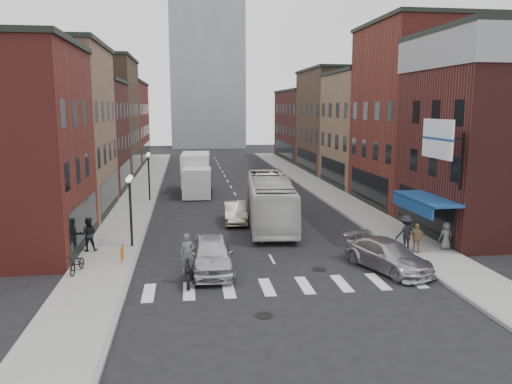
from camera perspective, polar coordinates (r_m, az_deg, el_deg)
ground at (r=25.24m, az=2.21°, el=-8.35°), size 160.00×160.00×0.00m
sidewalk_left at (r=46.46m, az=-13.05°, el=-0.14°), size 3.00×74.00×0.15m
sidewalk_right at (r=47.99m, az=7.60°, el=0.33°), size 3.00×74.00×0.15m
curb_left at (r=46.36m, az=-11.20°, el=-0.19°), size 0.20×74.00×0.16m
curb_right at (r=47.63m, az=5.86°, el=0.20°), size 0.20×74.00×0.16m
crosswalk_stripes at (r=22.45m, az=3.57°, el=-10.69°), size 12.00×2.20×0.01m
bldg_left_mid_a at (r=39.15m, az=-23.99°, el=6.43°), size 10.30×10.20×12.30m
bldg_left_mid_b at (r=48.88m, az=-20.71°, el=5.95°), size 10.30×10.20×10.30m
bldg_left_far_a at (r=59.60m, az=-18.49°, el=8.09°), size 10.30×12.20×13.30m
bldg_left_far_b at (r=73.44m, az=-16.48°, el=7.62°), size 10.30×16.20×11.30m
bldg_right_corner at (r=34.11m, az=26.60°, el=5.89°), size 10.30×9.20×12.30m
bldg_right_mid_a at (r=42.26m, az=19.39°, el=8.26°), size 10.30×10.20×14.30m
bldg_right_mid_b at (r=51.40m, az=14.19°, el=6.99°), size 10.30×10.20×11.30m
bldg_right_far_a at (r=61.72m, az=10.36°, el=8.00°), size 10.30×12.20×12.30m
bldg_right_far_b at (r=75.17m, az=6.98°, el=7.60°), size 10.30×16.20×10.30m
awning_blue at (r=29.71m, az=18.56°, el=-0.87°), size 1.80×5.00×0.78m
billboard_sign at (r=27.37m, az=20.18°, el=5.59°), size 1.52×3.00×3.70m
distant_tower at (r=103.15m, az=-5.77°, el=19.24°), size 14.00×14.00×50.00m
streetlamp_near at (r=28.22m, az=-14.19°, el=-0.60°), size 0.32×1.22×4.11m
streetlamp_far at (r=42.02m, az=-12.17°, el=2.78°), size 0.32×1.22×4.11m
bike_rack at (r=26.17m, az=-15.05°, el=-6.76°), size 0.08×0.68×0.80m
box_truck at (r=45.75m, az=-6.87°, el=2.03°), size 2.80×8.32×3.57m
motorcycle_rider at (r=22.53m, az=-7.81°, el=-7.78°), size 0.67×2.27×2.31m
transit_bus at (r=33.50m, az=1.59°, el=-0.96°), size 3.82×11.83×3.24m
sedan_left_near at (r=24.15m, az=-5.13°, el=-7.10°), size 2.03×5.00×1.70m
sedan_left_far at (r=34.08m, az=-2.37°, el=-2.38°), size 1.67×4.25×1.38m
curb_car at (r=25.12m, az=14.84°, el=-7.03°), size 3.62×5.37×1.45m
parked_bicycle at (r=25.01m, az=-19.75°, el=-7.70°), size 0.83×1.71×0.86m
ped_left_solo at (r=28.33m, az=-18.61°, el=-4.59°), size 0.91×0.55×1.84m
ped_right_a at (r=28.24m, az=16.77°, el=-4.48°), size 1.32×0.83×1.90m
ped_right_b at (r=27.89m, az=17.92°, el=-5.05°), size 1.04×0.87×1.59m
ped_right_c at (r=29.08m, az=20.89°, el=-4.69°), size 0.77×0.53×1.52m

